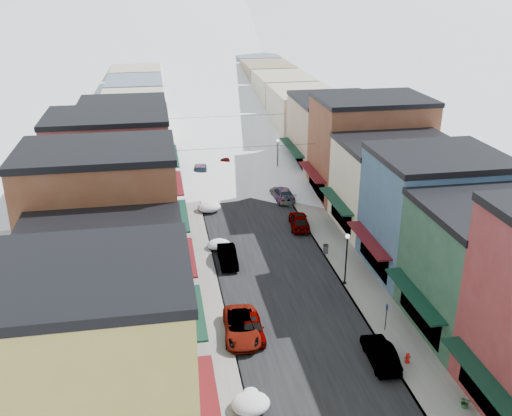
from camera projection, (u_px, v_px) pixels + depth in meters
name	position (u px, v px, depth m)	size (l,w,h in m)	color
road	(223.00, 150.00, 83.36)	(10.00, 160.00, 0.01)	black
sidewalk_left	(178.00, 152.00, 82.27)	(3.20, 160.00, 0.15)	gray
sidewalk_right	(267.00, 148.00, 84.39)	(3.20, 160.00, 0.15)	gray
curb_left	(188.00, 151.00, 82.52)	(0.10, 160.00, 0.15)	slate
curb_right	(257.00, 148.00, 84.14)	(0.10, 160.00, 0.15)	slate
bldg_l_yellow	(92.00, 371.00, 28.04)	(11.30, 8.70, 11.50)	gold
bldg_l_cream	(106.00, 299.00, 36.17)	(11.30, 8.20, 9.50)	#B8AD94
bldg_l_brick_near	(104.00, 227.00, 42.80)	(12.30, 8.20, 12.50)	brown
bldg_l_grayblue	(118.00, 206.00, 51.29)	(11.30, 9.20, 9.00)	gray
bldg_l_brick_far	(111.00, 166.00, 58.94)	(13.30, 9.20, 11.00)	maroon
bldg_l_tan	(125.00, 144.00, 68.40)	(11.30, 11.20, 10.00)	#8E765D
bldg_r_green	(491.00, 268.00, 39.95)	(11.30, 9.20, 9.50)	#224734
bldg_r_blue	(433.00, 213.00, 47.96)	(11.30, 9.20, 10.50)	#335474
bldg_r_cream	(396.00, 185.00, 56.52)	(12.30, 9.20, 9.00)	beige
bldg_r_brick_far	(369.00, 147.00, 64.32)	(13.30, 9.20, 11.50)	brown
bldg_r_tan	(334.00, 134.00, 73.65)	(11.30, 11.20, 9.50)	tan
distant_blocks	(207.00, 93.00, 102.78)	(34.00, 55.00, 8.00)	gray
overhead_cables	(234.00, 130.00, 69.61)	(16.40, 15.04, 0.04)	black
car_white_suv	(241.00, 327.00, 40.36)	(2.43, 5.26, 1.46)	white
car_silver_sedan	(251.00, 327.00, 40.38)	(1.69, 4.19, 1.43)	#9A9CA2
car_dark_hatch	(228.00, 256.00, 50.52)	(1.50, 4.31, 1.42)	black
car_silver_wagon	(200.00, 173.00, 71.51)	(2.24, 5.50, 1.60)	#929499
car_green_sedan	(381.00, 353.00, 37.58)	(1.51, 4.33, 1.43)	black
car_gray_suv	(299.00, 220.00, 57.67)	(1.84, 4.57, 1.56)	gray
car_black_sedan	(282.00, 194.00, 64.89)	(2.02, 4.96, 1.44)	black
car_lane_silver	(225.00, 165.00, 74.27)	(2.03, 5.05, 1.72)	#ACAEB4
car_lane_white	(219.00, 119.00, 97.80)	(2.77, 6.01, 1.67)	white
fire_hydrant	(407.00, 358.00, 37.46)	(0.43, 0.32, 0.74)	red
parking_sign	(386.00, 315.00, 40.57)	(0.06, 0.29, 2.14)	black
trash_can	(326.00, 249.00, 52.12)	(0.50, 0.50, 0.85)	#595C5E
streetlamp_near	(347.00, 253.00, 46.12)	(0.37, 0.37, 4.49)	black
streetlamp_far	(278.00, 152.00, 71.87)	(0.39, 0.39, 4.64)	black
planter_near	(465.00, 402.00, 33.58)	(0.61, 0.53, 0.68)	#2A5D29
snow_pile_near	(251.00, 403.00, 33.61)	(2.31, 2.62, 0.98)	white
snow_pile_mid	(219.00, 244.00, 53.38)	(2.15, 2.52, 0.91)	white
snow_pile_far	(209.00, 207.00, 61.75)	(2.53, 2.76, 1.07)	white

